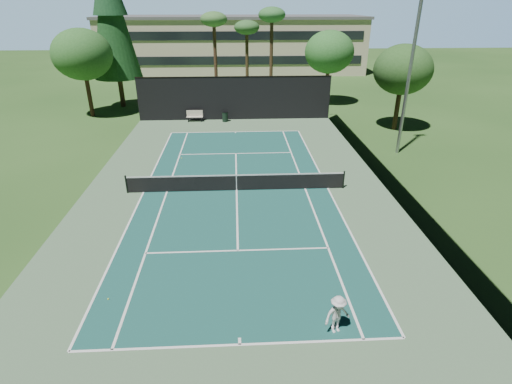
% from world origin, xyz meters
% --- Properties ---
extents(ground, '(160.00, 160.00, 0.00)m').
position_xyz_m(ground, '(0.00, 0.00, 0.00)').
color(ground, '#294F1D').
rests_on(ground, ground).
extents(apron_slab, '(18.00, 32.00, 0.01)m').
position_xyz_m(apron_slab, '(0.00, 0.00, 0.01)').
color(apron_slab, '#527350').
rests_on(apron_slab, ground).
extents(court_surface, '(10.97, 23.77, 0.01)m').
position_xyz_m(court_surface, '(0.00, 0.00, 0.01)').
color(court_surface, '#184E48').
rests_on(court_surface, ground).
extents(court_lines, '(11.07, 23.87, 0.01)m').
position_xyz_m(court_lines, '(0.00, 0.00, 0.02)').
color(court_lines, white).
rests_on(court_lines, ground).
extents(tennis_net, '(12.90, 0.10, 1.10)m').
position_xyz_m(tennis_net, '(0.00, 0.00, 0.56)').
color(tennis_net, black).
rests_on(tennis_net, ground).
extents(fence, '(18.04, 32.05, 4.03)m').
position_xyz_m(fence, '(0.00, 0.06, 2.01)').
color(fence, black).
rests_on(fence, ground).
extents(player, '(1.06, 0.82, 1.45)m').
position_xyz_m(player, '(3.28, -11.43, 0.72)').
color(player, silver).
rests_on(player, ground).
extents(tennis_ball_a, '(0.07, 0.07, 0.07)m').
position_xyz_m(tennis_ball_a, '(-4.91, -9.42, 0.03)').
color(tennis_ball_a, '#DDEF36').
rests_on(tennis_ball_a, ground).
extents(tennis_ball_b, '(0.06, 0.06, 0.06)m').
position_xyz_m(tennis_ball_b, '(-3.65, 2.12, 0.03)').
color(tennis_ball_b, '#C6E534').
rests_on(tennis_ball_b, ground).
extents(tennis_ball_c, '(0.07, 0.07, 0.07)m').
position_xyz_m(tennis_ball_c, '(0.10, 1.59, 0.04)').
color(tennis_ball_c, '#EBF136').
rests_on(tennis_ball_c, ground).
extents(tennis_ball_d, '(0.07, 0.07, 0.07)m').
position_xyz_m(tennis_ball_d, '(-3.89, 5.60, 0.04)').
color(tennis_ball_d, '#D7E534').
rests_on(tennis_ball_d, ground).
extents(park_bench, '(1.50, 0.45, 1.02)m').
position_xyz_m(park_bench, '(-3.78, 15.54, 0.55)').
color(park_bench, beige).
rests_on(park_bench, ground).
extents(trash_bin, '(0.56, 0.56, 0.95)m').
position_xyz_m(trash_bin, '(-0.94, 15.28, 0.48)').
color(trash_bin, black).
rests_on(trash_bin, ground).
extents(pine_tree, '(4.80, 4.80, 15.00)m').
position_xyz_m(pine_tree, '(-12.00, 22.00, 9.55)').
color(pine_tree, '#43301D').
rests_on(pine_tree, ground).
extents(palm_a, '(2.80, 2.80, 9.32)m').
position_xyz_m(palm_a, '(-2.00, 24.00, 8.19)').
color(palm_a, '#492F1F').
rests_on(palm_a, ground).
extents(palm_b, '(2.80, 2.80, 8.42)m').
position_xyz_m(palm_b, '(1.50, 26.00, 7.36)').
color(palm_b, '#44331D').
rests_on(palm_b, ground).
extents(palm_c, '(2.80, 2.80, 9.77)m').
position_xyz_m(palm_c, '(4.00, 23.00, 8.60)').
color(palm_c, '#44301D').
rests_on(palm_c, ground).
extents(decid_tree_a, '(5.12, 5.12, 7.62)m').
position_xyz_m(decid_tree_a, '(10.00, 22.00, 5.42)').
color(decid_tree_a, '#4D3921').
rests_on(decid_tree_a, ground).
extents(decid_tree_b, '(4.80, 4.80, 7.14)m').
position_xyz_m(decid_tree_b, '(14.00, 12.00, 5.08)').
color(decid_tree_b, '#45301D').
rests_on(decid_tree_b, ground).
extents(decid_tree_c, '(5.44, 5.44, 8.09)m').
position_xyz_m(decid_tree_c, '(-14.00, 18.00, 5.76)').
color(decid_tree_c, '#4D2F21').
rests_on(decid_tree_c, ground).
extents(campus_building, '(40.50, 12.50, 8.30)m').
position_xyz_m(campus_building, '(0.00, 45.98, 4.21)').
color(campus_building, beige).
rests_on(campus_building, ground).
extents(light_pole, '(0.90, 0.25, 12.22)m').
position_xyz_m(light_pole, '(12.00, 6.00, 6.46)').
color(light_pole, '#92959A').
rests_on(light_pole, ground).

